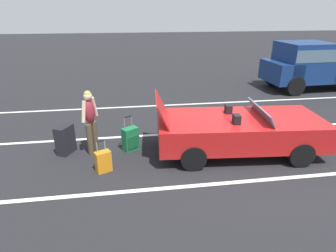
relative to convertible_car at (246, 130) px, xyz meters
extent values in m
plane|color=black|center=(-0.20, 0.02, -0.59)|extent=(80.00, 80.00, 0.00)
cube|color=silver|center=(-0.20, -1.36, -0.59)|extent=(18.00, 0.12, 0.01)
cube|color=silver|center=(-0.20, 1.34, -0.59)|extent=(18.00, 0.12, 0.01)
cube|color=silver|center=(-0.20, 4.04, -0.59)|extent=(18.00, 0.12, 0.01)
cube|color=red|center=(-0.20, 0.02, 0.03)|extent=(4.23, 2.09, 0.64)
cube|color=red|center=(1.23, -0.10, -0.08)|extent=(1.44, 1.77, 0.38)
cube|color=slate|center=(0.31, -0.03, 0.50)|extent=(0.31, 1.56, 0.31)
cube|color=black|center=(-0.37, 0.40, 0.46)|extent=(0.18, 0.23, 0.22)
cube|color=black|center=(-0.43, -0.34, 0.46)|extent=(0.18, 0.23, 0.22)
cube|color=red|center=(-2.14, 0.18, 0.63)|extent=(0.43, 1.52, 0.59)
cylinder|color=black|center=(1.14, 0.72, -0.29)|extent=(0.62, 0.27, 0.60)
cylinder|color=black|center=(1.00, -0.89, -0.29)|extent=(0.62, 0.27, 0.60)
cylinder|color=black|center=(-1.40, 0.93, -0.29)|extent=(0.62, 0.27, 0.60)
cylinder|color=black|center=(-1.53, -0.69, -0.29)|extent=(0.62, 0.27, 0.60)
cube|color=black|center=(-4.59, 0.58, -0.22)|extent=(0.47, 0.55, 0.74)
cube|color=black|center=(-4.72, 0.65, -0.28)|extent=(0.19, 0.35, 0.41)
sphere|color=black|center=(-4.57, 0.39, -0.57)|extent=(0.04, 0.04, 0.04)
sphere|color=black|center=(-4.42, 0.68, -0.57)|extent=(0.04, 0.04, 0.04)
cube|color=#19723F|center=(-2.94, 0.51, -0.28)|extent=(0.47, 0.42, 0.62)
cube|color=#13562F|center=(-2.87, 0.40, -0.33)|extent=(0.28, 0.19, 0.34)
cylinder|color=gray|center=(-2.88, 0.63, 0.17)|extent=(0.03, 0.03, 0.29)
cylinder|color=gray|center=(-3.07, 0.51, 0.17)|extent=(0.03, 0.03, 0.29)
cylinder|color=black|center=(-2.97, 0.57, 0.32)|extent=(0.20, 0.14, 0.03)
sphere|color=black|center=(-2.87, 0.66, -0.57)|extent=(0.04, 0.04, 0.04)
sphere|color=black|center=(-3.10, 0.51, -0.57)|extent=(0.04, 0.04, 0.04)
cube|color=orange|center=(-3.57, -0.48, -0.34)|extent=(0.39, 0.33, 0.50)
cylinder|color=gray|center=(-3.51, -0.39, 0.03)|extent=(0.03, 0.03, 0.25)
cylinder|color=gray|center=(-3.68, -0.47, 0.03)|extent=(0.03, 0.03, 0.25)
cylinder|color=black|center=(-3.60, -0.43, 0.15)|extent=(0.18, 0.11, 0.03)
sphere|color=black|center=(-3.50, -0.36, -0.57)|extent=(0.04, 0.04, 0.04)
sphere|color=black|center=(-3.71, -0.47, -0.57)|extent=(0.04, 0.04, 0.04)
cylinder|color=#4C3F2D|center=(-3.84, 0.59, -0.18)|extent=(0.21, 0.21, 0.82)
cylinder|color=#4C3F2D|center=(-3.95, 0.42, -0.18)|extent=(0.21, 0.21, 0.82)
ellipsoid|color=maroon|center=(-3.90, 0.50, 0.53)|extent=(0.36, 0.39, 0.60)
sphere|color=beige|center=(-3.90, 0.50, 0.92)|extent=(0.21, 0.21, 0.21)
sphere|color=tan|center=(-3.90, 0.50, 0.97)|extent=(0.18, 0.18, 0.18)
cylinder|color=beige|center=(-3.79, 0.68, 0.59)|extent=(0.18, 0.21, 0.53)
cylinder|color=beige|center=(-4.00, 0.33, 0.59)|extent=(0.18, 0.21, 0.53)
cube|color=navy|center=(3.87, 5.49, 0.26)|extent=(1.18, 1.95, 0.90)
cube|color=navy|center=(4.92, 5.54, 0.66)|extent=(2.18, 1.99, 1.70)
cube|color=slate|center=(4.92, 5.54, 1.04)|extent=(2.14, 2.01, 0.51)
cylinder|color=black|center=(4.13, 4.60, -0.19)|extent=(0.81, 0.31, 0.80)
cylinder|color=black|center=(4.05, 6.40, -0.19)|extent=(0.81, 0.31, 0.80)
cylinder|color=black|center=(6.72, 6.52, -0.19)|extent=(0.81, 0.31, 0.80)
camera|label=1|loc=(-2.92, -6.23, 2.87)|focal=30.16mm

